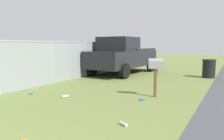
{
  "coord_description": "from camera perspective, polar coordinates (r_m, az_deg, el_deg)",
  "views": [
    {
      "loc": [
        -0.22,
        -3.01,
        1.68
      ],
      "look_at": [
        5.23,
        0.04,
        0.95
      ],
      "focal_mm": 35.32,
      "sensor_mm": 36.0,
      "label": 1
    }
  ],
  "objects": [
    {
      "name": "pickup_truck",
      "position": [
        12.64,
        2.64,
        4.0
      ],
      "size": [
        5.27,
        2.47,
        2.09
      ],
      "rotation": [
        0.0,
        0.0,
        3.09
      ],
      "color": "black",
      "rests_on": "ground"
    },
    {
      "name": "fence_section",
      "position": [
        10.71,
        -10.77,
        2.78
      ],
      "size": [
        17.22,
        0.07,
        1.83
      ],
      "color": "#9EA3A8",
      "rests_on": "ground"
    },
    {
      "name": "litter_can_near_hydrant",
      "position": [
        7.97,
        -20.26,
        -5.72
      ],
      "size": [
        0.14,
        0.12,
        0.07
      ],
      "primitive_type": "cylinder",
      "rotation": [
        0.0,
        1.57,
        2.55
      ],
      "color": "blue",
      "rests_on": "ground"
    },
    {
      "name": "trash_bin",
      "position": [
        12.19,
        23.79,
        0.36
      ],
      "size": [
        0.65,
        0.65,
        0.93
      ],
      "color": "black",
      "rests_on": "ground"
    },
    {
      "name": "litter_can_midfield_b",
      "position": [
        6.73,
        7.73,
        -7.59
      ],
      "size": [
        0.14,
        0.12,
        0.07
      ],
      "primitive_type": "cylinder",
      "rotation": [
        0.0,
        1.57,
        5.75
      ],
      "color": "blue",
      "rests_on": "ground"
    },
    {
      "name": "litter_bottle_by_mailbox",
      "position": [
        7.24,
        -12.07,
        -6.66
      ],
      "size": [
        0.23,
        0.14,
        0.07
      ],
      "primitive_type": "cylinder",
      "rotation": [
        0.0,
        1.57,
        2.79
      ],
      "color": "#B2D8BF",
      "rests_on": "ground"
    },
    {
      "name": "mailbox",
      "position": [
        7.1,
        11.28,
        0.88
      ],
      "size": [
        0.36,
        0.5,
        1.24
      ],
      "rotation": [
        0.0,
        0.0,
        0.39
      ],
      "color": "brown",
      "rests_on": "ground"
    },
    {
      "name": "litter_bottle_midfield_a",
      "position": [
        4.72,
        3.0,
        -13.74
      ],
      "size": [
        0.17,
        0.23,
        0.07
      ],
      "primitive_type": "cylinder",
      "rotation": [
        0.0,
        1.57,
        1.07
      ],
      "color": "#B2D8BF",
      "rests_on": "ground"
    }
  ]
}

